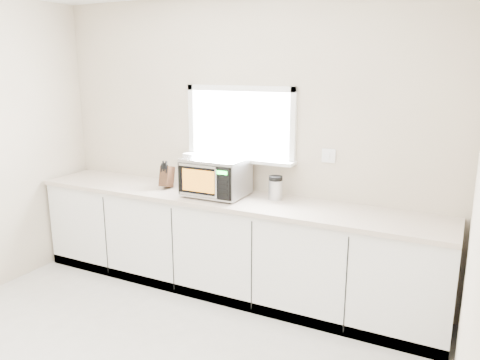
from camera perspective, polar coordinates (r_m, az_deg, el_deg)
The scene contains 7 objects.
back_wall at distance 4.41m, azimuth 0.13°, elevation 4.47°, with size 4.00×0.17×2.70m.
cabinets at distance 4.40m, azimuth -1.63°, elevation -8.04°, with size 3.92×0.60×0.88m, color white.
countertop at distance 4.25m, azimuth -1.74°, elevation -2.31°, with size 3.92×0.64×0.04m, color beige.
microwave at distance 4.23m, azimuth -2.99°, elevation 0.48°, with size 0.55×0.46×0.35m.
knife_block at distance 4.57m, azimuth -8.92°, elevation 0.48°, with size 0.12×0.20×0.28m.
cutting_board at distance 4.66m, azimuth -5.52°, elevation 1.02°, with size 0.27×0.27×0.02m, color #A76540.
coffee_grinder at distance 4.14m, azimuth 4.36°, elevation -0.94°, with size 0.13×0.13×0.22m.
Camera 1 is at (1.95, -1.89, 2.07)m, focal length 35.00 mm.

